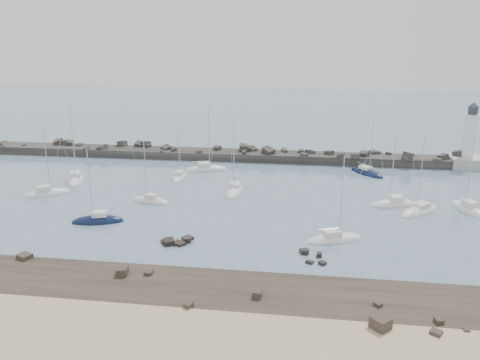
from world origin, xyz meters
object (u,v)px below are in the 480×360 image
(sailboat_11, at_px, (419,211))
(sailboat_4, at_px, (206,170))
(sailboat_7, at_px, (334,240))
(lighthouse, at_px, (467,153))
(sailboat_9, at_px, (393,205))
(sailboat_2, at_px, (98,221))
(sailboat_10, at_px, (467,210))
(sailboat_6, at_px, (235,191))
(sailboat_8, at_px, (367,173))
(sailboat_5, at_px, (150,201))
(sailboat_0, at_px, (47,194))
(sailboat_3, at_px, (179,177))
(sailboat_1, at_px, (76,179))

(sailboat_11, bearing_deg, sailboat_4, 153.11)
(sailboat_7, distance_m, sailboat_11, 19.14)
(lighthouse, relative_size, sailboat_11, 1.06)
(sailboat_9, bearing_deg, sailboat_2, -163.15)
(sailboat_2, relative_size, sailboat_7, 0.97)
(sailboat_4, relative_size, sailboat_10, 1.08)
(sailboat_6, bearing_deg, sailboat_7, -48.90)
(lighthouse, bearing_deg, sailboat_8, -158.80)
(sailboat_2, relative_size, sailboat_5, 1.10)
(sailboat_6, bearing_deg, lighthouse, 27.22)
(sailboat_2, relative_size, sailboat_8, 0.93)
(sailboat_0, distance_m, sailboat_7, 51.08)
(sailboat_4, height_order, sailboat_9, sailboat_4)
(sailboat_0, xyz_separation_m, sailboat_4, (24.63, 19.69, -0.01))
(sailboat_2, height_order, sailboat_7, sailboat_7)
(sailboat_7, relative_size, sailboat_10, 0.97)
(sailboat_0, relative_size, sailboat_5, 1.12)
(sailboat_4, xyz_separation_m, sailboat_9, (35.16, -16.96, 0.00))
(sailboat_3, height_order, sailboat_8, sailboat_8)
(lighthouse, bearing_deg, sailboat_11, -118.13)
(lighthouse, height_order, sailboat_5, lighthouse)
(sailboat_7, bearing_deg, sailboat_0, 165.24)
(sailboat_6, distance_m, sailboat_7, 25.32)
(sailboat_4, relative_size, sailboat_6, 1.04)
(lighthouse, distance_m, sailboat_9, 33.87)
(sailboat_11, bearing_deg, sailboat_7, -137.07)
(lighthouse, bearing_deg, sailboat_9, -125.72)
(sailboat_0, height_order, sailboat_10, sailboat_10)
(sailboat_1, bearing_deg, sailboat_7, -24.64)
(sailboat_1, xyz_separation_m, sailboat_8, (56.88, 12.46, -0.02))
(sailboat_5, bearing_deg, sailboat_10, 3.12)
(sailboat_5, xyz_separation_m, sailboat_10, (51.89, 2.83, 0.03))
(sailboat_4, xyz_separation_m, sailboat_5, (-5.32, -20.83, -0.01))
(sailboat_8, relative_size, sailboat_10, 1.02)
(sailboat_2, bearing_deg, sailboat_10, 12.61)
(sailboat_7, relative_size, sailboat_9, 1.02)
(sailboat_9, bearing_deg, sailboat_4, 154.25)
(sailboat_3, relative_size, sailboat_9, 0.92)
(sailboat_5, bearing_deg, sailboat_4, 75.68)
(sailboat_3, relative_size, sailboat_5, 1.02)
(sailboat_1, distance_m, sailboat_11, 63.19)
(sailboat_3, xyz_separation_m, sailboat_6, (12.25, -7.26, 0.00))
(sailboat_2, relative_size, sailboat_3, 1.08)
(lighthouse, xyz_separation_m, sailboat_11, (-16.09, -30.09, -2.97))
(sailboat_5, bearing_deg, lighthouse, 27.45)
(sailboat_4, height_order, sailboat_7, sailboat_4)
(sailboat_0, bearing_deg, sailboat_8, 20.58)
(sailboat_7, bearing_deg, sailboat_11, 42.93)
(sailboat_8, xyz_separation_m, sailboat_10, (13.43, -20.01, 0.03))
(sailboat_4, distance_m, sailboat_11, 43.47)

